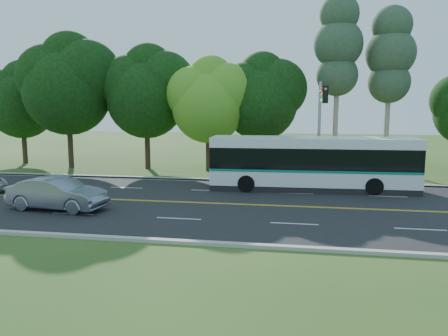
# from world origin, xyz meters

# --- Properties ---
(ground) EXTENTS (120.00, 120.00, 0.00)m
(ground) POSITION_xyz_m (0.00, 0.00, 0.00)
(ground) COLOR #264B19
(ground) RESTS_ON ground
(road) EXTENTS (60.00, 14.00, 0.02)m
(road) POSITION_xyz_m (0.00, 0.00, 0.01)
(road) COLOR black
(road) RESTS_ON ground
(curb_north) EXTENTS (60.00, 0.30, 0.15)m
(curb_north) POSITION_xyz_m (0.00, 7.15, 0.07)
(curb_north) COLOR #A8A598
(curb_north) RESTS_ON ground
(curb_south) EXTENTS (60.00, 0.30, 0.15)m
(curb_south) POSITION_xyz_m (0.00, -7.15, 0.07)
(curb_south) COLOR #A8A598
(curb_south) RESTS_ON ground
(grass_verge) EXTENTS (60.00, 4.00, 0.10)m
(grass_verge) POSITION_xyz_m (0.00, 9.00, 0.05)
(grass_verge) COLOR #264B19
(grass_verge) RESTS_ON ground
(lane_markings) EXTENTS (57.60, 13.82, 0.00)m
(lane_markings) POSITION_xyz_m (-0.09, 0.00, 0.02)
(lane_markings) COLOR gold
(lane_markings) RESTS_ON road
(tree_row) EXTENTS (44.70, 9.10, 13.84)m
(tree_row) POSITION_xyz_m (-5.15, 12.13, 6.73)
(tree_row) COLOR black
(tree_row) RESTS_ON ground
(bougainvillea_hedge) EXTENTS (9.50, 2.25, 1.50)m
(bougainvillea_hedge) POSITION_xyz_m (7.18, 8.15, 0.72)
(bougainvillea_hedge) COLOR maroon
(bougainvillea_hedge) RESTS_ON ground
(traffic_signal) EXTENTS (0.42, 6.10, 7.00)m
(traffic_signal) POSITION_xyz_m (6.49, 5.40, 4.67)
(traffic_signal) COLOR gray
(traffic_signal) RESTS_ON ground
(transit_bus) EXTENTS (12.98, 3.24, 3.37)m
(transit_bus) POSITION_xyz_m (6.01, 4.82, 1.69)
(transit_bus) COLOR white
(transit_bus) RESTS_ON road
(sedan) EXTENTS (5.37, 2.37, 1.71)m
(sedan) POSITION_xyz_m (-7.22, -2.80, 0.88)
(sedan) COLOR slate
(sedan) RESTS_ON road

